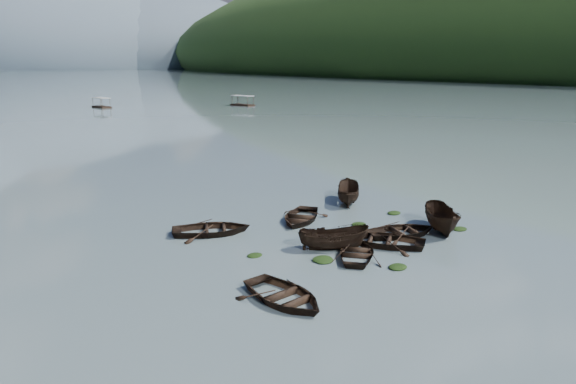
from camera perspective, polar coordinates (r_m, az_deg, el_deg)
ground_plane at (r=27.14m, az=15.32°, el=-9.18°), size 2400.00×2400.00×0.00m
right_hill_far at (r=534.49m, az=28.35°, el=11.51°), size 520.00×1200.00×190.00m
haze_mtn_c at (r=929.09m, az=-26.90°, el=12.15°), size 520.00×520.00×260.00m
haze_mtn_d at (r=976.30m, az=-16.22°, el=13.13°), size 520.00×520.00×220.00m
rowboat_0 at (r=23.86m, az=-0.46°, el=-12.03°), size 3.65×4.88×0.96m
rowboat_1 at (r=29.18m, az=7.73°, el=-7.09°), size 4.93×4.86×0.84m
rowboat_2 at (r=30.11m, az=5.04°, el=-6.33°), size 4.36×3.44×1.60m
rowboat_3 at (r=31.25m, az=10.56°, el=-5.74°), size 5.59×5.91×1.00m
rowboat_4 at (r=33.07m, az=12.55°, el=-4.71°), size 5.38×4.55×0.95m
rowboat_5 at (r=34.56m, az=16.66°, el=-4.15°), size 4.44×4.88×1.86m
rowboat_6 at (r=32.93m, az=-8.47°, el=-4.60°), size 5.93×5.26×1.02m
rowboat_7 at (r=35.17m, az=1.38°, el=-3.21°), size 5.71×5.47×0.96m
rowboat_8 at (r=39.88m, az=6.64°, el=-1.18°), size 4.26×4.41×1.72m
weed_clump_0 at (r=28.42m, az=3.83°, el=-7.59°), size 1.18×0.97×0.26m
weed_clump_1 at (r=28.26m, az=4.08°, el=-7.73°), size 1.07×0.86×0.24m
weed_clump_2 at (r=27.97m, az=12.10°, el=-8.26°), size 1.08×0.87×0.23m
weed_clump_3 at (r=34.56m, az=7.86°, el=-3.67°), size 1.03×0.87×0.23m
weed_clump_4 at (r=35.15m, az=18.53°, el=-3.99°), size 1.03×0.82×0.21m
weed_clump_5 at (r=29.02m, az=-3.72°, el=-7.11°), size 0.90×0.73×0.19m
weed_clump_6 at (r=32.48m, az=-8.68°, el=-4.88°), size 1.01×0.84×0.21m
weed_clump_7 at (r=37.54m, az=11.70°, el=-2.37°), size 1.04×0.84×0.23m
pontoon_centre at (r=130.48m, az=-19.98°, el=8.81°), size 3.15×6.04×2.21m
pontoon_right at (r=128.71m, az=-5.05°, el=9.53°), size 4.01×6.59×2.36m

